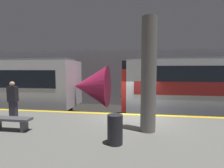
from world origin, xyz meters
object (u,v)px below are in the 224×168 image
object	(u,v)px
support_pillar_near	(149,75)
platform_bench	(10,121)
trash_bin	(115,129)
person_waiting	(13,99)

from	to	relation	value
support_pillar_near	platform_bench	size ratio (longest dim) A/B	2.57
platform_bench	trash_bin	xyz separation A→B (m)	(3.76, -0.57, 0.09)
support_pillar_near	person_waiting	xyz separation A→B (m)	(-5.62, 0.65, -1.08)
trash_bin	person_waiting	bearing A→B (deg)	158.15
support_pillar_near	trash_bin	xyz separation A→B (m)	(-0.98, -1.20, -1.50)
support_pillar_near	person_waiting	distance (m)	5.76
person_waiting	trash_bin	bearing A→B (deg)	-21.85
person_waiting	platform_bench	size ratio (longest dim) A/B	1.07
person_waiting	platform_bench	world-z (taller)	person_waiting
person_waiting	trash_bin	size ratio (longest dim) A/B	1.90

